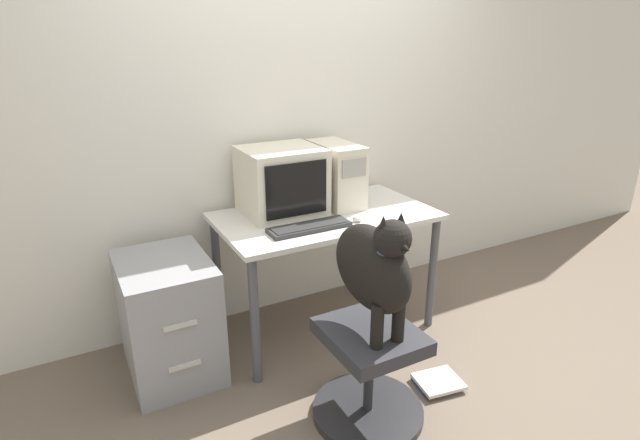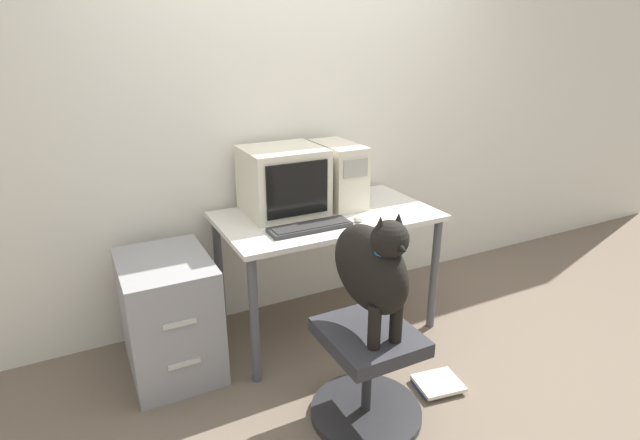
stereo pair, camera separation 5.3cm
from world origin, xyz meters
name	(u,v)px [view 1 (the left image)]	position (x,y,z in m)	size (l,w,h in m)	color
ground_plane	(355,354)	(0.00, 0.00, 0.00)	(12.00, 12.00, 0.00)	#6B5B4C
wall_back	(293,115)	(0.00, 0.80, 1.30)	(8.00, 0.05, 2.60)	silver
desk	(325,228)	(0.00, 0.37, 0.68)	(1.29, 0.74, 0.77)	silver
crt_monitor	(282,181)	(-0.22, 0.52, 0.97)	(0.46, 0.42, 0.39)	beige
pc_tower	(336,174)	(0.15, 0.50, 0.97)	(0.21, 0.43, 0.39)	beige
keyboard	(309,227)	(-0.20, 0.19, 0.78)	(0.47, 0.15, 0.03)	#2D2D2D
computer_mouse	(358,219)	(0.10, 0.16, 0.79)	(0.06, 0.05, 0.04)	beige
office_chair	(369,373)	(-0.21, -0.45, 0.25)	(0.55, 0.55, 0.49)	#262628
dog	(374,266)	(-0.21, -0.46, 0.82)	(0.21, 0.52, 0.61)	black
filing_cabinet	(169,317)	(-0.97, 0.37, 0.33)	(0.46, 0.61, 0.67)	gray
book_stack_floor	(437,382)	(0.24, -0.45, 0.02)	(0.26, 0.23, 0.04)	#1E4C9E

